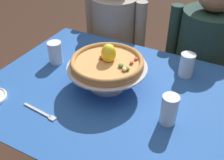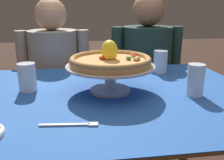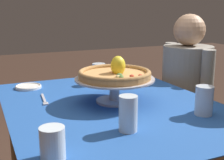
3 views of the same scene
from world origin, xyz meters
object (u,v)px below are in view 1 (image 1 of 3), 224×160
(pizza_stand, at_px, (107,72))
(water_glass_back_right, at_px, (186,66))
(pizza, at_px, (107,62))
(diner_left, at_px, (115,48))
(dinner_fork, at_px, (41,112))
(water_glass_side_right, at_px, (169,111))
(diner_right, at_px, (200,67))
(water_glass_side_left, at_px, (55,54))

(pizza_stand, relative_size, water_glass_back_right, 3.06)
(pizza, distance_m, diner_left, 0.81)
(pizza, distance_m, dinner_fork, 0.38)
(water_glass_back_right, xyz_separation_m, water_glass_side_right, (0.03, -0.38, 0.01))
(pizza, distance_m, water_glass_back_right, 0.44)
(water_glass_back_right, xyz_separation_m, diner_right, (0.03, 0.39, -0.22))
(pizza_stand, height_order, pizza, pizza)
(water_glass_back_right, height_order, dinner_fork, water_glass_back_right)
(pizza_stand, distance_m, water_glass_side_left, 0.38)
(water_glass_side_right, bearing_deg, water_glass_side_left, 166.83)
(dinner_fork, bearing_deg, water_glass_back_right, 50.26)
(pizza_stand, height_order, dinner_fork, pizza_stand)
(pizza_stand, bearing_deg, water_glass_back_right, 40.61)
(pizza_stand, height_order, diner_right, diner_right)
(pizza, height_order, water_glass_side_left, pizza)
(pizza, distance_m, water_glass_side_left, 0.38)
(water_glass_side_left, xyz_separation_m, water_glass_side_right, (0.72, -0.17, 0.01))
(pizza, height_order, diner_left, diner_left)
(water_glass_side_left, xyz_separation_m, diner_right, (0.72, 0.60, -0.22))
(water_glass_side_left, relative_size, water_glass_side_right, 0.92)
(dinner_fork, bearing_deg, pizza, 61.93)
(pizza_stand, xyz_separation_m, dinner_fork, (-0.17, -0.31, -0.08))
(diner_left, height_order, diner_right, diner_right)
(dinner_fork, bearing_deg, water_glass_side_right, 22.04)
(diner_right, bearing_deg, dinner_fork, -118.10)
(water_glass_back_right, distance_m, water_glass_side_left, 0.73)
(pizza_stand, xyz_separation_m, water_glass_side_left, (-0.37, 0.06, -0.03))
(diner_right, bearing_deg, pizza_stand, -118.09)
(pizza_stand, bearing_deg, diner_right, 61.91)
(pizza_stand, bearing_deg, dinner_fork, -118.12)
(pizza_stand, bearing_deg, water_glass_side_right, -16.63)
(water_glass_back_right, bearing_deg, water_glass_side_left, -162.79)
(water_glass_back_right, bearing_deg, pizza_stand, -139.39)
(pizza, relative_size, diner_right, 0.30)
(pizza_stand, height_order, water_glass_side_right, water_glass_side_right)
(dinner_fork, relative_size, diner_right, 0.16)
(water_glass_side_left, bearing_deg, water_glass_side_right, -13.17)
(water_glass_side_left, distance_m, water_glass_side_right, 0.74)
(pizza, bearing_deg, water_glass_back_right, 40.50)
(pizza, distance_m, diner_right, 0.81)
(pizza_stand, xyz_separation_m, diner_right, (0.36, 0.67, -0.25))
(water_glass_side_left, distance_m, dinner_fork, 0.43)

